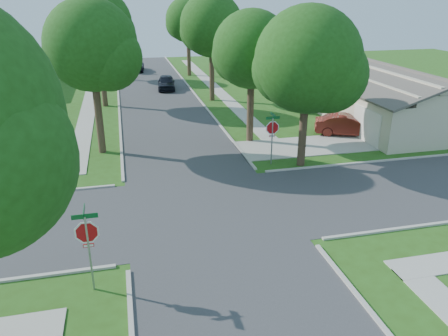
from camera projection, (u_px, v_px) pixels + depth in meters
name	position (u px, v px, depth m)	size (l,w,h in m)	color
ground	(206.00, 210.00, 19.68)	(100.00, 100.00, 0.00)	#294E15
road_ns	(206.00, 210.00, 19.68)	(7.00, 100.00, 0.02)	#333335
sidewalk_ne	(215.00, 88.00, 44.43)	(1.20, 40.00, 0.04)	#9E9B91
sidewalk_nw	(91.00, 94.00, 41.82)	(1.20, 40.00, 0.04)	#9E9B91
driveway	(306.00, 146.00, 27.77)	(8.80, 3.60, 0.05)	#9E9B91
stop_sign_sw	(87.00, 236.00, 13.67)	(1.05, 0.80, 2.98)	gray
stop_sign_ne	(272.00, 130.00, 24.16)	(1.05, 0.80, 2.98)	gray
tree_e_near	(252.00, 53.00, 26.70)	(4.97, 4.80, 8.28)	#38281C
tree_e_mid	(212.00, 28.00, 37.30)	(5.59, 5.40, 9.21)	#38281C
tree_e_far	(188.00, 22.00, 49.13)	(5.17, 5.00, 8.72)	#38281C
tree_w_near	(92.00, 50.00, 24.52)	(5.38, 5.20, 8.97)	#38281C
tree_w_mid	(98.00, 27.00, 35.20)	(5.80, 5.60, 9.56)	#38281C
tree_w_far	(103.00, 28.00, 47.29)	(4.76, 4.60, 8.04)	#38281C
tree_ne_corner	(309.00, 65.00, 22.74)	(5.80, 5.60, 8.66)	#38281C
house_ne_near	(388.00, 102.00, 32.45)	(8.42, 13.60, 4.23)	#C1B298
house_ne_far	(296.00, 65.00, 48.69)	(8.42, 13.60, 4.23)	#C1B298
car_driveway	(347.00, 125.00, 29.72)	(1.49, 4.28, 1.41)	#581A12
car_curb_east	(166.00, 82.00, 43.72)	(1.66, 4.13, 1.41)	black
car_curb_west	(136.00, 66.00, 53.93)	(1.81, 4.45, 1.29)	black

